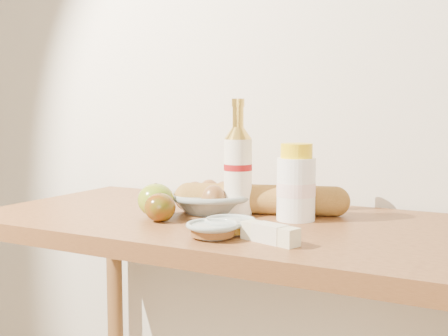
% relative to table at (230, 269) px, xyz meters
% --- Properties ---
extents(back_wall, '(3.50, 0.02, 2.60)m').
position_rel_table_xyz_m(back_wall, '(0.00, 0.33, 0.52)').
color(back_wall, beige).
rests_on(back_wall, ground).
extents(table, '(1.20, 0.60, 0.90)m').
position_rel_table_xyz_m(table, '(0.00, 0.00, 0.00)').
color(table, brown).
rests_on(table, ground).
extents(bourbon_bottle, '(0.07, 0.07, 0.28)m').
position_rel_table_xyz_m(bourbon_bottle, '(-0.00, 0.05, 0.24)').
color(bourbon_bottle, silver).
rests_on(bourbon_bottle, table).
extents(cream_bottle, '(0.11, 0.11, 0.18)m').
position_rel_table_xyz_m(cream_bottle, '(0.14, 0.05, 0.20)').
color(cream_bottle, white).
rests_on(cream_bottle, table).
extents(egg_bowl, '(0.28, 0.28, 0.07)m').
position_rel_table_xyz_m(egg_bowl, '(-0.07, 0.05, 0.15)').
color(egg_bowl, gray).
rests_on(egg_bowl, table).
extents(baguette, '(0.43, 0.19, 0.07)m').
position_rel_table_xyz_m(baguette, '(0.04, 0.08, 0.16)').
color(baguette, '#A77833').
rests_on(baguette, table).
extents(apple_yellowgreen, '(0.10, 0.10, 0.08)m').
position_rel_table_xyz_m(apple_yellowgreen, '(-0.16, -0.07, 0.16)').
color(apple_yellowgreen, olive).
rests_on(apple_yellowgreen, table).
extents(apple_redgreen_right, '(0.08, 0.08, 0.07)m').
position_rel_table_xyz_m(apple_redgreen_right, '(-0.12, -0.11, 0.16)').
color(apple_redgreen_right, maroon).
rests_on(apple_redgreen_right, table).
extents(sugar_bowl, '(0.13, 0.13, 0.03)m').
position_rel_table_xyz_m(sugar_bowl, '(0.06, -0.20, 0.14)').
color(sugar_bowl, '#909D98').
rests_on(sugar_bowl, table).
extents(syrup_bowl, '(0.12, 0.12, 0.03)m').
position_rel_table_xyz_m(syrup_bowl, '(0.08, -0.15, 0.14)').
color(syrup_bowl, '#96A49F').
rests_on(syrup_bowl, table).
extents(butter_stick, '(0.13, 0.07, 0.04)m').
position_rel_table_xyz_m(butter_stick, '(0.18, -0.18, 0.14)').
color(butter_stick, beige).
rests_on(butter_stick, table).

